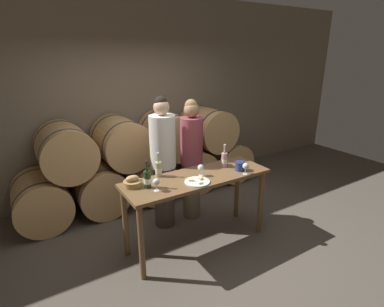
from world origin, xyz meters
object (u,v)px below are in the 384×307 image
(person_right, at_px, (192,159))
(wine_glass_left, at_px, (201,168))
(person_left, at_px, (163,163))
(wine_bottle_red, at_px, (147,179))
(wine_bottle_white, at_px, (158,169))
(wine_glass_far_left, at_px, (156,182))
(blue_crock, at_px, (240,166))
(bread_basket, at_px, (133,182))
(wine_glass_center, at_px, (246,166))
(cheese_plate, at_px, (197,182))
(tasting_table, at_px, (197,187))
(wine_bottle_rose, at_px, (224,160))

(person_right, bearing_deg, wine_glass_left, -112.34)
(person_left, height_order, wine_bottle_red, person_left)
(wine_bottle_white, relative_size, wine_glass_far_left, 2.07)
(wine_glass_far_left, bearing_deg, wine_bottle_red, 110.13)
(blue_crock, distance_m, bread_basket, 1.32)
(blue_crock, height_order, wine_glass_left, wine_glass_left)
(blue_crock, bearing_deg, wine_glass_center, -101.70)
(wine_bottle_red, relative_size, cheese_plate, 1.07)
(tasting_table, height_order, blue_crock, blue_crock)
(person_right, bearing_deg, tasting_table, -115.92)
(wine_bottle_rose, relative_size, wine_glass_far_left, 2.12)
(wine_bottle_rose, bearing_deg, wine_glass_center, -78.75)
(wine_glass_center, bearing_deg, person_left, 127.97)
(tasting_table, distance_m, wine_glass_far_left, 0.63)
(blue_crock, bearing_deg, person_left, 133.84)
(cheese_plate, bearing_deg, wine_glass_left, 44.82)
(person_right, relative_size, wine_glass_left, 12.16)
(tasting_table, xyz_separation_m, person_right, (0.29, 0.61, 0.12))
(wine_bottle_red, relative_size, blue_crock, 2.43)
(tasting_table, bearing_deg, wine_bottle_rose, 9.60)
(person_left, xyz_separation_m, wine_glass_center, (0.67, -0.85, 0.09))
(blue_crock, relative_size, wine_glass_left, 0.89)
(person_left, xyz_separation_m, blue_crock, (0.69, -0.72, 0.05))
(wine_bottle_red, bearing_deg, wine_glass_center, -13.34)
(person_right, bearing_deg, wine_bottle_white, -151.97)
(cheese_plate, xyz_separation_m, wine_glass_left, (0.14, 0.14, 0.09))
(wine_bottle_rose, distance_m, bread_basket, 1.21)
(wine_bottle_rose, height_order, wine_glass_far_left, wine_bottle_rose)
(blue_crock, height_order, cheese_plate, blue_crock)
(tasting_table, relative_size, wine_glass_center, 12.66)
(bread_basket, xyz_separation_m, cheese_plate, (0.65, -0.29, -0.04))
(tasting_table, xyz_separation_m, wine_glass_far_left, (-0.58, -0.10, 0.23))
(blue_crock, bearing_deg, bread_basket, 168.69)
(blue_crock, relative_size, wine_glass_far_left, 0.89)
(blue_crock, distance_m, cheese_plate, 0.65)
(wine_bottle_rose, bearing_deg, person_right, 107.16)
(wine_glass_far_left, bearing_deg, wine_bottle_white, 60.76)
(wine_bottle_white, distance_m, wine_bottle_rose, 0.86)
(wine_bottle_white, relative_size, blue_crock, 2.32)
(person_right, xyz_separation_m, blue_crock, (0.26, -0.72, 0.08))
(person_left, height_order, person_right, person_left)
(wine_bottle_red, height_order, wine_glass_center, wine_bottle_red)
(tasting_table, xyz_separation_m, person_left, (-0.14, 0.61, 0.14))
(tasting_table, relative_size, wine_glass_left, 12.66)
(cheese_plate, bearing_deg, person_left, 93.78)
(person_left, distance_m, blue_crock, 1.00)
(wine_bottle_red, height_order, wine_bottle_rose, wine_bottle_red)
(tasting_table, bearing_deg, wine_glass_far_left, -170.13)
(blue_crock, bearing_deg, wine_bottle_white, 158.91)
(wine_glass_far_left, bearing_deg, cheese_plate, -5.12)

